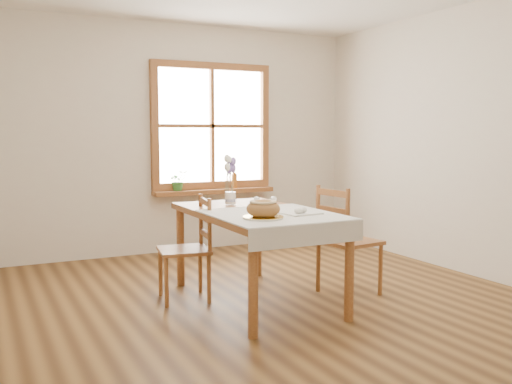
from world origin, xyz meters
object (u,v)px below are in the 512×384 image
at_px(chair_left, 184,249).
at_px(bread_plate, 263,217).
at_px(dining_table, 256,221).
at_px(chair_right, 349,240).
at_px(flower_vase, 230,199).

distance_m(chair_left, bread_plate, 0.91).
height_order(dining_table, chair_right, chair_right).
distance_m(dining_table, chair_right, 0.86).
distance_m(chair_right, bread_plate, 1.09).
xyz_separation_m(chair_left, flower_vase, (0.47, 0.12, 0.37)).
bearing_deg(chair_right, chair_left, 64.46).
bearing_deg(chair_right, bread_plate, 101.25).
bearing_deg(chair_left, bread_plate, 32.47).
relative_size(bread_plate, flower_vase, 2.74).
bearing_deg(flower_vase, chair_left, -165.91).
relative_size(dining_table, flower_vase, 15.41).
xyz_separation_m(dining_table, chair_left, (-0.51, 0.31, -0.24)).
bearing_deg(dining_table, flower_vase, 94.88).
height_order(dining_table, chair_left, chair_left).
bearing_deg(flower_vase, bread_plate, -98.75).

